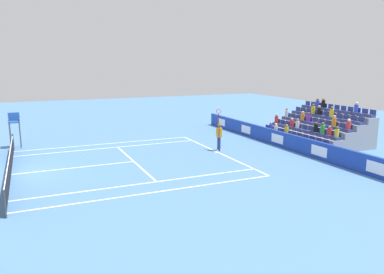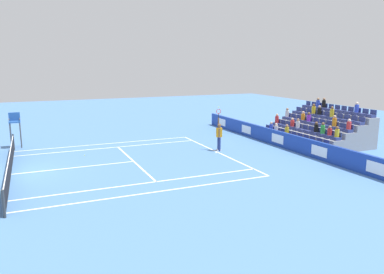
{
  "view_description": "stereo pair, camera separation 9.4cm",
  "coord_description": "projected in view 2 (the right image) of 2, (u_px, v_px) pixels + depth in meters",
  "views": [
    {
      "loc": [
        -20.35,
        -1.06,
        5.53
      ],
      "look_at": [
        0.22,
        -10.17,
        1.1
      ],
      "focal_mm": 34.84,
      "sensor_mm": 36.0,
      "label": 1
    },
    {
      "loc": [
        -20.39,
        -1.14,
        5.53
      ],
      "look_at": [
        0.22,
        -10.17,
        1.1
      ],
      "focal_mm": 34.84,
      "sensor_mm": 36.0,
      "label": 2
    }
  ],
  "objects": [
    {
      "name": "tennis_player",
      "position": [
        219.0,
        136.0,
        23.94
      ],
      "size": [
        0.51,
        0.41,
        2.85
      ],
      "color": "navy",
      "rests_on": "ground"
    },
    {
      "name": "line_singles_sideline_right",
      "position": [
        147.0,
        183.0,
        17.59
      ],
      "size": [
        0.1,
        11.89,
        0.01
      ],
      "primitive_type": "cube",
      "color": "white",
      "rests_on": "ground"
    },
    {
      "name": "line_doubles_sideline_left",
      "position": [
        107.0,
        144.0,
        26.21
      ],
      "size": [
        0.1,
        11.89,
        0.01
      ],
      "primitive_type": "cube",
      "color": "white",
      "rests_on": "ground"
    },
    {
      "name": "stadium_stand",
      "position": [
        320.0,
        131.0,
        26.7
      ],
      "size": [
        6.82,
        4.75,
        3.03
      ],
      "color": "gray",
      "rests_on": "ground"
    },
    {
      "name": "ground_plane",
      "position": [
        11.0,
        174.0,
        18.94
      ],
      "size": [
        80.0,
        80.0,
        0.0
      ],
      "primitive_type": "plane",
      "color": "#4C7AB2"
    },
    {
      "name": "line_centre_service",
      "position": [
        76.0,
        167.0,
        20.2
      ],
      "size": [
        0.1,
        6.4,
        0.01
      ],
      "primitive_type": "cube",
      "color": "white",
      "rests_on": "ground"
    },
    {
      "name": "loose_tennis_ball",
      "position": [
        84.0,
        155.0,
        22.74
      ],
      "size": [
        0.07,
        0.07,
        0.07
      ],
      "primitive_type": "sphere",
      "color": "#D1E533",
      "rests_on": "ground"
    },
    {
      "name": "sponsor_barrier",
      "position": [
        279.0,
        139.0,
        25.35
      ],
      "size": [
        19.99,
        0.22,
        1.05
      ],
      "color": "#193899",
      "rests_on": "ground"
    },
    {
      "name": "umpire_chair",
      "position": [
        15.0,
        125.0,
        24.78
      ],
      "size": [
        0.7,
        0.7,
        2.34
      ],
      "color": "#474C54",
      "rests_on": "ground"
    },
    {
      "name": "tennis_net",
      "position": [
        10.0,
        165.0,
        18.85
      ],
      "size": [
        11.97,
        0.1,
        1.07
      ],
      "color": "#33383D",
      "rests_on": "ground"
    },
    {
      "name": "line_singles_sideline_left",
      "position": [
        111.0,
        148.0,
        24.98
      ],
      "size": [
        0.1,
        11.89,
        0.01
      ],
      "primitive_type": "cube",
      "color": "white",
      "rests_on": "ground"
    },
    {
      "name": "line_service",
      "position": [
        134.0,
        161.0,
        21.46
      ],
      "size": [
        8.23,
        0.1,
        0.01
      ],
      "primitive_type": "cube",
      "color": "white",
      "rests_on": "ground"
    },
    {
      "name": "line_doubles_sideline_right",
      "position": [
        156.0,
        192.0,
        16.35
      ],
      "size": [
        0.1,
        11.89,
        0.01
      ],
      "primitive_type": "cube",
      "color": "white",
      "rests_on": "ground"
    },
    {
      "name": "line_baseline",
      "position": [
        218.0,
        152.0,
        23.62
      ],
      "size": [
        10.97,
        0.1,
        0.01
      ],
      "primitive_type": "cube",
      "color": "white",
      "rests_on": "ground"
    },
    {
      "name": "line_centre_mark",
      "position": [
        217.0,
        153.0,
        23.59
      ],
      "size": [
        0.1,
        0.2,
        0.01
      ],
      "primitive_type": "cube",
      "color": "white",
      "rests_on": "ground"
    }
  ]
}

